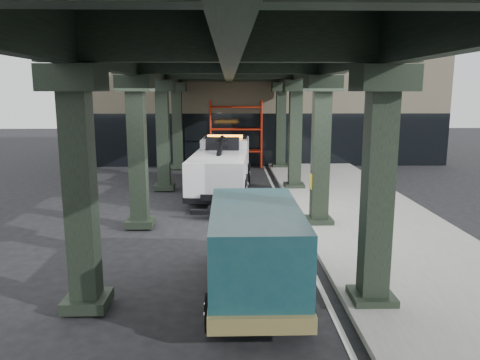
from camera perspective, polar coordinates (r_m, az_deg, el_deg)
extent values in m
plane|color=black|center=(13.97, 0.43, -8.04)|extent=(90.00, 90.00, 0.00)
cube|color=gray|center=(16.60, 16.00, -5.15)|extent=(5.00, 40.00, 0.15)
cube|color=silver|center=(16.01, 6.33, -5.62)|extent=(0.12, 38.00, 0.01)
cube|color=black|center=(9.91, 16.42, -1.35)|extent=(0.55, 0.55, 5.00)
cube|color=black|center=(9.71, 17.13, 11.76)|extent=(1.10, 1.10, 0.50)
cube|color=black|center=(10.62, 15.74, -13.68)|extent=(0.90, 0.90, 0.24)
cube|color=black|center=(15.65, 9.79, 3.25)|extent=(0.55, 0.55, 5.00)
cube|color=black|center=(15.52, 10.06, 11.51)|extent=(1.10, 1.10, 0.50)
cube|color=black|center=(16.11, 9.53, -4.96)|extent=(0.90, 0.90, 0.24)
cube|color=black|center=(21.53, 6.73, 5.34)|extent=(0.55, 0.55, 5.00)
cube|color=black|center=(21.44, 6.87, 11.34)|extent=(1.10, 1.10, 0.50)
cube|color=black|center=(21.87, 6.60, -0.72)|extent=(0.90, 0.90, 0.24)
cube|color=black|center=(27.46, 4.98, 6.53)|extent=(0.55, 0.55, 5.00)
cube|color=black|center=(27.39, 5.06, 11.23)|extent=(1.10, 1.10, 0.50)
cube|color=black|center=(27.73, 4.91, 1.74)|extent=(0.90, 0.90, 0.24)
cube|color=black|center=(9.89, -18.87, -1.50)|extent=(0.55, 0.55, 5.00)
cube|color=black|center=(9.69, -19.69, 11.61)|extent=(1.10, 1.10, 0.50)
cube|color=black|center=(10.61, -18.10, -13.84)|extent=(0.90, 0.90, 0.24)
cube|color=black|center=(15.64, -12.36, 3.15)|extent=(0.55, 0.55, 5.00)
cube|color=black|center=(15.51, -12.70, 11.41)|extent=(1.10, 1.10, 0.50)
cube|color=black|center=(16.10, -12.03, -5.06)|extent=(0.90, 0.90, 0.24)
cube|color=black|center=(21.52, -9.36, 5.27)|extent=(0.55, 0.55, 5.00)
cube|color=black|center=(21.43, -9.55, 11.27)|extent=(1.10, 1.10, 0.50)
cube|color=black|center=(21.86, -9.18, -0.79)|extent=(0.90, 0.90, 0.24)
cube|color=black|center=(27.46, -7.64, 6.47)|extent=(0.55, 0.55, 5.00)
cube|color=black|center=(27.38, -7.76, 11.17)|extent=(1.10, 1.10, 0.50)
cube|color=black|center=(27.72, -7.52, 1.69)|extent=(0.90, 0.90, 0.24)
cube|color=black|center=(15.55, 10.16, 14.45)|extent=(0.35, 32.00, 1.10)
cube|color=black|center=(15.55, -12.82, 14.36)|extent=(0.35, 32.00, 1.10)
cube|color=black|center=(15.26, -1.33, 14.69)|extent=(0.35, 32.00, 1.10)
cube|color=black|center=(15.32, -1.35, 17.30)|extent=(7.40, 32.00, 0.30)
cube|color=#C6B793|center=(33.31, 2.84, 9.87)|extent=(22.00, 10.00, 8.00)
cylinder|color=red|center=(28.25, -3.57, 5.65)|extent=(0.08, 0.08, 4.00)
cylinder|color=red|center=(27.46, -3.63, 5.50)|extent=(0.08, 0.08, 4.00)
cylinder|color=red|center=(28.30, 2.54, 5.67)|extent=(0.08, 0.08, 4.00)
cylinder|color=red|center=(27.50, 2.65, 5.52)|extent=(0.08, 0.08, 4.00)
cylinder|color=red|center=(28.34, -0.51, 3.65)|extent=(3.00, 0.08, 0.08)
cylinder|color=red|center=(28.21, -0.51, 6.27)|extent=(3.00, 0.08, 0.08)
cylinder|color=red|center=(28.14, -0.52, 8.91)|extent=(3.00, 0.08, 0.08)
cube|color=black|center=(20.59, -2.30, -0.04)|extent=(1.44, 7.02, 0.23)
cube|color=white|center=(22.79, -1.78, 3.03)|extent=(2.34, 2.39, 1.67)
cube|color=white|center=(23.82, -1.58, 2.24)|extent=(2.23, 0.81, 0.84)
cube|color=black|center=(22.96, -1.74, 4.26)|extent=(2.13, 1.36, 0.79)
cube|color=white|center=(19.43, -2.59, 1.12)|extent=(2.57, 4.80, 1.30)
cube|color=orange|center=(22.50, -1.83, 5.31)|extent=(1.69, 0.38, 0.15)
cube|color=black|center=(21.14, -2.14, 4.45)|extent=(1.53, 0.67, 0.56)
cylinder|color=black|center=(19.51, -2.56, 3.23)|extent=(0.46, 3.26, 1.25)
cube|color=black|center=(17.31, -3.31, -3.23)|extent=(0.37, 1.32, 0.17)
cube|color=black|center=(16.70, -3.55, -3.92)|extent=(1.50, 0.34, 0.17)
cylinder|color=black|center=(23.31, -4.22, 0.87)|extent=(0.40, 1.04, 1.02)
cylinder|color=silver|center=(23.31, -4.22, 0.87)|extent=(0.40, 0.59, 0.56)
cylinder|color=black|center=(23.15, 0.82, 0.82)|extent=(0.40, 1.04, 1.02)
cylinder|color=silver|center=(23.15, 0.82, 0.82)|extent=(0.40, 0.59, 0.56)
cylinder|color=black|center=(20.32, -5.27, -0.62)|extent=(0.40, 1.04, 1.02)
cylinder|color=silver|center=(20.32, -5.27, -0.62)|extent=(0.40, 0.59, 0.56)
cylinder|color=black|center=(20.14, 0.50, -0.68)|extent=(0.40, 1.04, 1.02)
cylinder|color=silver|center=(20.14, 0.50, -0.68)|extent=(0.40, 0.59, 0.56)
cylinder|color=black|center=(19.15, -5.78, -1.33)|extent=(0.40, 1.04, 1.02)
cylinder|color=silver|center=(19.15, -5.78, -1.33)|extent=(0.40, 0.59, 0.56)
cylinder|color=black|center=(18.95, 0.35, -1.40)|extent=(0.40, 1.04, 1.02)
cylinder|color=silver|center=(18.95, 0.35, -1.40)|extent=(0.40, 0.59, 0.56)
cube|color=#123940|center=(12.60, 1.20, -6.08)|extent=(1.84, 0.99, 0.81)
cube|color=#123940|center=(10.15, 1.87, -8.17)|extent=(1.89, 4.04, 1.75)
cube|color=olive|center=(10.74, 1.73, -11.17)|extent=(1.93, 5.03, 0.31)
cube|color=black|center=(12.07, 1.29, -3.31)|extent=(1.75, 0.39, 0.75)
cube|color=black|center=(10.27, 1.80, -5.32)|extent=(1.92, 3.23, 0.49)
cube|color=silver|center=(13.16, 1.09, -6.98)|extent=(1.79, 0.11, 0.27)
cylinder|color=black|center=(12.70, -2.89, -8.22)|extent=(0.25, 0.75, 0.75)
cylinder|color=silver|center=(12.70, -2.89, -8.22)|extent=(0.29, 0.42, 0.41)
cylinder|color=black|center=(12.78, 5.26, -8.12)|extent=(0.25, 0.75, 0.75)
cylinder|color=silver|center=(12.78, 5.26, -8.12)|extent=(0.29, 0.42, 0.41)
cylinder|color=black|center=(9.22, -3.45, -15.84)|extent=(0.25, 0.75, 0.75)
cylinder|color=silver|center=(9.22, -3.45, -15.84)|extent=(0.29, 0.42, 0.41)
cylinder|color=black|center=(9.33, 8.06, -15.59)|extent=(0.25, 0.75, 0.75)
cylinder|color=silver|center=(9.33, 8.06, -15.59)|extent=(0.29, 0.42, 0.41)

